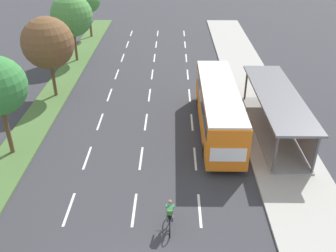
{
  "coord_description": "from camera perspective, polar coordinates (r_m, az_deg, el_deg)",
  "views": [
    {
      "loc": [
        2.0,
        -9.61,
        13.75
      ],
      "look_at": [
        1.72,
        12.46,
        1.2
      ],
      "focal_mm": 39.92,
      "sensor_mm": 36.0,
      "label": 1
    }
  ],
  "objects": [
    {
      "name": "median_strip",
      "position": [
        34.21,
        -16.91,
        4.69
      ],
      "size": [
        2.6,
        52.0,
        0.12
      ],
      "primitive_type": "cube",
      "color": "#4C7038",
      "rests_on": "ground"
    },
    {
      "name": "sidewalk_right",
      "position": [
        33.41,
        13.25,
        4.63
      ],
      "size": [
        4.5,
        52.0,
        0.15
      ],
      "primitive_type": "cube",
      "color": "#ADAAA3",
      "rests_on": "ground"
    },
    {
      "name": "lane_divider_left",
      "position": [
        30.99,
        -9.58,
        2.85
      ],
      "size": [
        0.14,
        46.23,
        0.01
      ],
      "color": "white",
      "rests_on": "ground"
    },
    {
      "name": "lane_divider_center",
      "position": [
        30.56,
        -3.1,
        2.85
      ],
      "size": [
        0.14,
        46.23,
        0.01
      ],
      "color": "white",
      "rests_on": "ground"
    },
    {
      "name": "lane_divider_right",
      "position": [
        30.53,
        3.48,
        2.81
      ],
      "size": [
        0.14,
        46.23,
        0.01
      ],
      "color": "white",
      "rests_on": "ground"
    },
    {
      "name": "bus_shelter",
      "position": [
        27.29,
        16.68,
        2.48
      ],
      "size": [
        2.9,
        11.1,
        2.86
      ],
      "color": "gray",
      "rests_on": "sidewalk_right"
    },
    {
      "name": "bus",
      "position": [
        26.5,
        7.71,
        3.18
      ],
      "size": [
        2.54,
        11.29,
        3.37
      ],
      "color": "orange",
      "rests_on": "ground"
    },
    {
      "name": "cyclist",
      "position": [
        18.93,
        0.28,
        -13.59
      ],
      "size": [
        0.46,
        1.82,
        1.71
      ],
      "color": "black",
      "rests_on": "ground"
    },
    {
      "name": "median_tree_third",
      "position": [
        32.3,
        -17.88,
        11.95
      ],
      "size": [
        4.23,
        4.23,
        6.7
      ],
      "color": "brown",
      "rests_on": "median_strip"
    },
    {
      "name": "median_tree_fourth",
      "position": [
        40.59,
        -14.5,
        16.02
      ],
      "size": [
        4.23,
        4.23,
        6.83
      ],
      "color": "brown",
      "rests_on": "median_strip"
    },
    {
      "name": "median_tree_fifth",
      "position": [
        49.16,
        -12.14,
        18.31
      ],
      "size": [
        3.07,
        3.07,
        6.07
      ],
      "color": "brown",
      "rests_on": "median_strip"
    }
  ]
}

